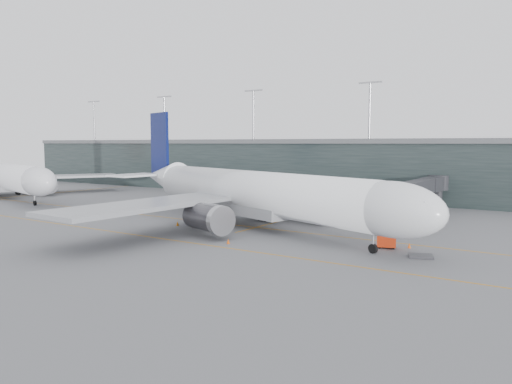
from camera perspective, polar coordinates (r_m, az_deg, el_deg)
The scene contains 18 objects.
ground at distance 90.09m, azimuth -1.27°, elevation -3.41°, with size 320.00×320.00×0.00m, color #5E5E63.
taxiline_a at distance 86.87m, azimuth -2.77°, elevation -3.75°, with size 160.00×0.25×0.02m, color #BF7A12.
taxiline_b at distance 74.74m, azimuth -10.04°, elevation -5.36°, with size 160.00×0.25×0.02m, color #BF7A12.
taxiline_lead_main at distance 104.73m, azimuth 7.23°, elevation -2.18°, with size 0.25×60.00×0.02m, color #BF7A12.
taxiline_lead_adj at distance 156.99m, azimuth -20.01°, elevation 0.11°, with size 0.25×60.00×0.02m, color #BF7A12.
terminal at distance 140.79m, azimuth 12.25°, elevation 2.83°, with size 240.00×36.00×29.00m.
main_aircraft at distance 83.50m, azimuth -0.40°, elevation -0.10°, with size 71.95×66.32×20.74m.
jet_bridge at distance 103.29m, azimuth 18.14°, elevation 0.43°, with size 4.39×46.49×7.09m.
second_aircraft at distance 146.10m, azimuth -27.11°, elevation 1.60°, with size 68.86×63.54×19.51m.
gse_cart at distance 69.78m, azimuth 14.69°, elevation -5.47°, with size 2.81×2.21×1.68m.
baggage_dolly at distance 65.59m, azimuth 18.32°, elevation -6.96°, with size 2.90×2.32×0.29m, color #37373C.
uld_a at distance 102.02m, azimuth -1.02°, elevation -1.82°, with size 2.19×1.87×1.77m.
uld_b at distance 100.62m, azimuth 0.99°, elevation -1.94°, with size 2.31×2.08×1.74m.
uld_c at distance 99.05m, azimuth 2.99°, elevation -2.05°, with size 2.10×1.74×1.79m.
cone_nose at distance 70.78m, azimuth 17.12°, elevation -5.86°, with size 0.44×0.44×0.70m, color #FB5B0D.
cone_wing_stbd at distance 70.61m, azimuth -3.20°, elevation -5.63°, with size 0.46×0.46×0.73m, color #CC4B0B.
cone_wing_port at distance 94.54m, azimuth 6.41°, elevation -2.81°, with size 0.42×0.42×0.67m, color #ED3C0D.
cone_tail at distance 86.74m, azimuth -8.96°, elevation -3.56°, with size 0.50×0.50×0.80m, color orange.
Camera 1 is at (50.49, -73.27, 14.13)m, focal length 35.00 mm.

